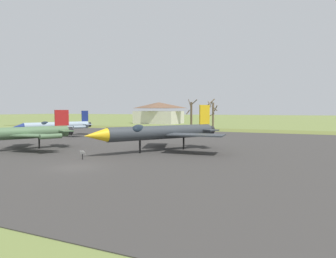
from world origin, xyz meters
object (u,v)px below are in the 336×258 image
jet_fighter_front_right (56,125)px  info_placard_front_right (13,135)px  visitor_building (159,113)px  jet_fighter_rear_center (13,133)px  jet_fighter_front_left (159,132)px  info_placard_front_left (82,154)px

jet_fighter_front_right → info_placard_front_right: 7.96m
visitor_building → info_placard_front_right: bearing=-88.2°
jet_fighter_rear_center → jet_fighter_front_left: bearing=21.2°
info_placard_front_right → info_placard_front_left: bearing=-26.4°
jet_fighter_front_right → info_placard_front_right: bearing=-115.2°
jet_fighter_front_left → jet_fighter_front_right: bearing=157.2°
jet_fighter_front_right → jet_fighter_rear_center: (10.87, -18.39, 0.15)m
info_placard_front_right → jet_fighter_front_right: bearing=64.8°
info_placard_front_left → visitor_building: (-28.58, 78.64, 3.36)m
jet_fighter_front_right → info_placard_front_right: (-3.33, -7.07, -1.50)m
info_placard_front_left → jet_fighter_front_right: size_ratio=0.07×
jet_fighter_front_left → info_placard_front_right: 31.72m
info_placard_front_left → jet_fighter_front_left: bearing=60.9°
info_placard_front_left → info_placard_front_right: info_placard_front_left is taller
jet_fighter_front_right → jet_fighter_rear_center: size_ratio=0.96×
info_placard_front_left → visitor_building: visitor_building is taller
jet_fighter_front_right → visitor_building: visitor_building is taller
jet_fighter_front_left → jet_fighter_rear_center: jet_fighter_front_left is taller
jet_fighter_front_left → info_placard_front_left: 9.94m
jet_fighter_front_left → visitor_building: visitor_building is taller
info_placard_front_left → jet_fighter_front_right: bearing=138.9°
jet_fighter_front_right → jet_fighter_front_left: bearing=-22.8°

